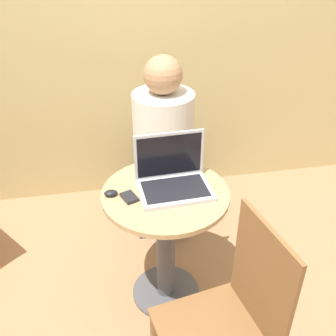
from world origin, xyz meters
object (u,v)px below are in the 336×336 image
(cell_phone, at_px, (129,197))
(person_seated, at_px, (163,160))
(laptop, at_px, (173,178))
(chair_empty, at_px, (229,323))

(cell_phone, distance_m, person_seated, 0.75)
(laptop, height_order, person_seated, person_seated)
(cell_phone, height_order, chair_empty, chair_empty)
(laptop, height_order, cell_phone, laptop)
(laptop, bearing_deg, cell_phone, -166.68)
(person_seated, bearing_deg, cell_phone, -112.36)
(laptop, distance_m, chair_empty, 0.68)
(laptop, bearing_deg, person_seated, 84.65)
(laptop, xyz_separation_m, person_seated, (0.06, 0.61, -0.27))
(laptop, relative_size, cell_phone, 3.41)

